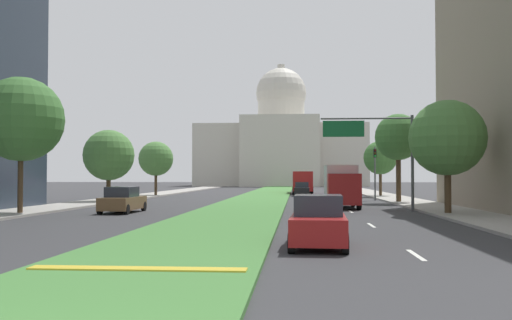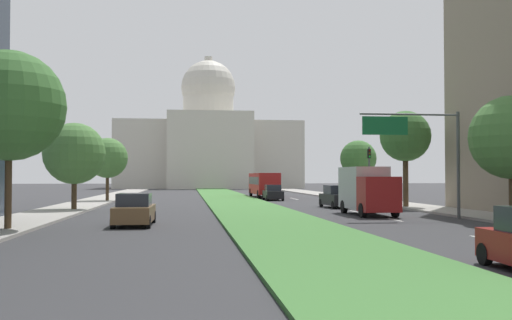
{
  "view_description": "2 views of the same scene",
  "coord_description": "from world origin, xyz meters",
  "px_view_note": "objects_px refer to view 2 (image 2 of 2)",
  "views": [
    {
      "loc": [
        3.85,
        -5.52,
        2.39
      ],
      "look_at": [
        -0.45,
        52.73,
        4.05
      ],
      "focal_mm": 39.25,
      "sensor_mm": 36.0,
      "label": 1
    },
    {
      "loc": [
        -4.78,
        -0.76,
        2.57
      ],
      "look_at": [
        1.03,
        47.94,
        3.95
      ],
      "focal_mm": 40.84,
      "sensor_mm": 36.0,
      "label": 2
    }
  ],
  "objects_px": {
    "street_tree_left_mid": "(9,106)",
    "sedan_midblock": "(134,210)",
    "street_tree_right_far": "(405,137)",
    "box_truck_delivery": "(367,190)",
    "traffic_light_far_right": "(369,168)",
    "street_tree_left_distant": "(108,158)",
    "street_tree_left_far": "(74,154)",
    "city_bus": "(264,183)",
    "overhead_guide_sign": "(421,141)",
    "sedan_far_horizon": "(273,193)",
    "street_tree_right_distant": "(358,159)",
    "capitol_building": "(208,145)",
    "street_tree_right_mid": "(512,138)",
    "sedan_distant": "(337,197)"
  },
  "relations": [
    {
      "from": "capitol_building",
      "to": "sedan_midblock",
      "type": "bearing_deg",
      "value": -94.33
    },
    {
      "from": "traffic_light_far_right",
      "to": "street_tree_right_mid",
      "type": "distance_m",
      "value": 20.4
    },
    {
      "from": "street_tree_right_mid",
      "to": "street_tree_right_far",
      "type": "bearing_deg",
      "value": 91.1
    },
    {
      "from": "street_tree_right_mid",
      "to": "sedan_midblock",
      "type": "bearing_deg",
      "value": 177.58
    },
    {
      "from": "street_tree_right_distant",
      "to": "overhead_guide_sign",
      "type": "bearing_deg",
      "value": -98.81
    },
    {
      "from": "sedan_distant",
      "to": "box_truck_delivery",
      "type": "distance_m",
      "value": 9.08
    },
    {
      "from": "sedan_distant",
      "to": "street_tree_right_distant",
      "type": "bearing_deg",
      "value": 66.42
    },
    {
      "from": "street_tree_right_distant",
      "to": "street_tree_left_far",
      "type": "bearing_deg",
      "value": -149.05
    },
    {
      "from": "capitol_building",
      "to": "sedan_midblock",
      "type": "xyz_separation_m",
      "value": [
        -7.48,
        -98.63,
        -8.74
      ]
    },
    {
      "from": "sedan_far_horizon",
      "to": "street_tree_right_far",
      "type": "bearing_deg",
      "value": -63.72
    },
    {
      "from": "capitol_building",
      "to": "overhead_guide_sign",
      "type": "relative_size",
      "value": 6.12
    },
    {
      "from": "street_tree_left_mid",
      "to": "sedan_midblock",
      "type": "xyz_separation_m",
      "value": [
        5.54,
        2.66,
        -5.06
      ]
    },
    {
      "from": "capitol_building",
      "to": "sedan_far_horizon",
      "type": "relative_size",
      "value": 8.62
    },
    {
      "from": "traffic_light_far_right",
      "to": "street_tree_left_distant",
      "type": "bearing_deg",
      "value": 158.72
    },
    {
      "from": "sedan_midblock",
      "to": "sedan_distant",
      "type": "distance_m",
      "value": 21.67
    },
    {
      "from": "capitol_building",
      "to": "street_tree_left_distant",
      "type": "height_order",
      "value": "capitol_building"
    },
    {
      "from": "overhead_guide_sign",
      "to": "street_tree_right_mid",
      "type": "bearing_deg",
      "value": -43.39
    },
    {
      "from": "street_tree_right_distant",
      "to": "traffic_light_far_right",
      "type": "bearing_deg",
      "value": -101.27
    },
    {
      "from": "street_tree_left_distant",
      "to": "street_tree_right_mid",
      "type": "bearing_deg",
      "value": -49.14
    },
    {
      "from": "sedan_distant",
      "to": "box_truck_delivery",
      "type": "xyz_separation_m",
      "value": [
        -0.32,
        -9.04,
        0.82
      ]
    },
    {
      "from": "street_tree_left_far",
      "to": "sedan_far_horizon",
      "type": "height_order",
      "value": "street_tree_left_far"
    },
    {
      "from": "sedan_midblock",
      "to": "sedan_far_horizon",
      "type": "distance_m",
      "value": 33.07
    },
    {
      "from": "city_bus",
      "to": "street_tree_right_distant",
      "type": "bearing_deg",
      "value": -49.3
    },
    {
      "from": "street_tree_left_far",
      "to": "city_bus",
      "type": "height_order",
      "value": "street_tree_left_far"
    },
    {
      "from": "street_tree_left_mid",
      "to": "city_bus",
      "type": "distance_m",
      "value": 45.77
    },
    {
      "from": "street_tree_left_mid",
      "to": "box_truck_delivery",
      "type": "bearing_deg",
      "value": 24.8
    },
    {
      "from": "capitol_building",
      "to": "sedan_distant",
      "type": "relative_size",
      "value": 8.65
    },
    {
      "from": "street_tree_left_distant",
      "to": "sedan_midblock",
      "type": "xyz_separation_m",
      "value": [
        5.21,
        -28.81,
        -3.61
      ]
    },
    {
      "from": "street_tree_right_far",
      "to": "street_tree_right_mid",
      "type": "bearing_deg",
      "value": -88.9
    },
    {
      "from": "box_truck_delivery",
      "to": "street_tree_left_distant",
      "type": "bearing_deg",
      "value": 131.84
    },
    {
      "from": "street_tree_right_far",
      "to": "street_tree_left_mid",
      "type": "bearing_deg",
      "value": -146.94
    },
    {
      "from": "street_tree_left_far",
      "to": "box_truck_delivery",
      "type": "height_order",
      "value": "street_tree_left_far"
    },
    {
      "from": "traffic_light_far_right",
      "to": "sedan_far_horizon",
      "type": "xyz_separation_m",
      "value": [
        -7.0,
        11.44,
        -2.53
      ]
    },
    {
      "from": "street_tree_left_distant",
      "to": "sedan_far_horizon",
      "type": "height_order",
      "value": "street_tree_left_distant"
    },
    {
      "from": "sedan_midblock",
      "to": "box_truck_delivery",
      "type": "distance_m",
      "value": 16.09
    },
    {
      "from": "overhead_guide_sign",
      "to": "street_tree_right_mid",
      "type": "distance_m",
      "value": 5.15
    },
    {
      "from": "street_tree_left_mid",
      "to": "street_tree_right_far",
      "type": "distance_m",
      "value": 30.69
    },
    {
      "from": "street_tree_left_mid",
      "to": "street_tree_left_far",
      "type": "relative_size",
      "value": 1.29
    },
    {
      "from": "overhead_guide_sign",
      "to": "sedan_far_horizon",
      "type": "height_order",
      "value": "overhead_guide_sign"
    },
    {
      "from": "street_tree_right_distant",
      "to": "sedan_midblock",
      "type": "height_order",
      "value": "street_tree_right_distant"
    },
    {
      "from": "street_tree_left_distant",
      "to": "sedan_distant",
      "type": "relative_size",
      "value": 1.4
    },
    {
      "from": "capitol_building",
      "to": "sedan_midblock",
      "type": "distance_m",
      "value": 99.3
    },
    {
      "from": "street_tree_right_distant",
      "to": "sedan_far_horizon",
      "type": "bearing_deg",
      "value": 169.34
    },
    {
      "from": "overhead_guide_sign",
      "to": "street_tree_right_far",
      "type": "relative_size",
      "value": 0.83
    },
    {
      "from": "sedan_far_horizon",
      "to": "street_tree_left_mid",
      "type": "bearing_deg",
      "value": -117.47
    },
    {
      "from": "traffic_light_far_right",
      "to": "city_bus",
      "type": "relative_size",
      "value": 0.47
    },
    {
      "from": "street_tree_left_far",
      "to": "sedan_distant",
      "type": "xyz_separation_m",
      "value": [
        20.5,
        2.34,
        -3.39
      ]
    },
    {
      "from": "overhead_guide_sign",
      "to": "sedan_distant",
      "type": "height_order",
      "value": "overhead_guide_sign"
    },
    {
      "from": "street_tree_right_distant",
      "to": "sedan_far_horizon",
      "type": "xyz_separation_m",
      "value": [
        -8.94,
        1.68,
        -3.67
      ]
    },
    {
      "from": "box_truck_delivery",
      "to": "city_bus",
      "type": "xyz_separation_m",
      "value": [
        -2.59,
        32.75,
        0.09
      ]
    }
  ]
}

